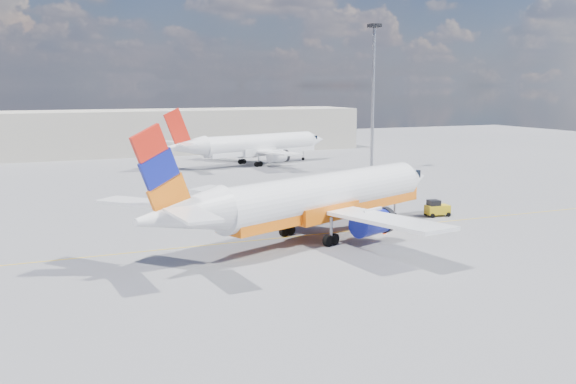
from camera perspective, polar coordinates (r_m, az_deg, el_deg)
name	(u,v)px	position (r m, az deg, el deg)	size (l,w,h in m)	color
ground	(333,242)	(51.80, 4.01, -4.47)	(240.00, 240.00, 0.00)	slate
taxi_line	(317,234)	(54.41, 2.57, -3.77)	(70.00, 0.15, 0.01)	gold
terminal_main	(176,131)	(123.24, -9.96, 5.37)	(70.00, 14.00, 8.00)	beige
main_jet	(316,198)	(52.24, 2.55, -0.54)	(33.09, 24.96, 10.16)	white
second_jet	(254,145)	(101.67, -3.00, 4.15)	(30.75, 23.43, 9.31)	white
gse_tug	(437,208)	(63.32, 13.08, -1.44)	(2.35, 1.58, 1.60)	black
traffic_cone	(385,231)	(54.92, 8.59, -3.46)	(0.40, 0.40, 0.57)	white
floodlight_mast	(373,84)	(95.37, 7.58, 9.52)	(1.55, 1.55, 21.20)	#92929A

